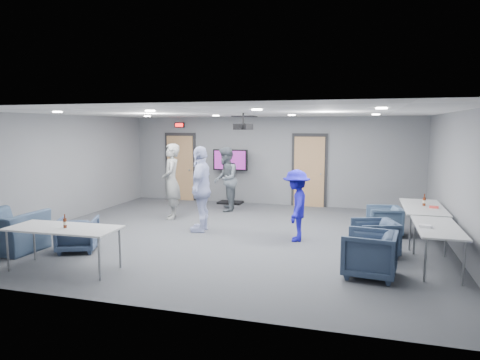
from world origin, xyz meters
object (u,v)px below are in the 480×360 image
(table_right_b, at_px, (438,229))
(tv_stand, at_px, (230,173))
(person_c, at_px, (201,189))
(bottle_front, at_px, (65,223))
(person_d, at_px, (296,205))
(projector, at_px, (243,126))
(bottle_right, at_px, (424,201))
(chair_right_c, at_px, (369,254))
(person_b, at_px, (225,179))
(chair_right_a, at_px, (384,221))
(chair_front_a, at_px, (78,234))
(table_front_left, at_px, (63,230))
(table_right_a, at_px, (423,208))
(person_a, at_px, (171,181))
(chair_front_b, at_px, (8,231))
(chair_right_b, at_px, (375,238))

(table_right_b, xyz_separation_m, tv_stand, (-5.22, 4.93, 0.28))
(tv_stand, bearing_deg, person_c, -83.23)
(bottle_front, relative_size, tv_stand, 0.13)
(person_d, xyz_separation_m, projector, (-1.16, 0.01, 1.65))
(person_d, relative_size, tv_stand, 0.89)
(table_right_b, height_order, bottle_right, bottle_right)
(person_c, height_order, person_d, person_c)
(chair_right_c, bearing_deg, person_b, -131.96)
(chair_right_c, bearing_deg, chair_right_a, -179.67)
(person_b, relative_size, chair_front_a, 2.51)
(person_c, bearing_deg, chair_right_c, 54.35)
(table_front_left, bearing_deg, chair_front_a, 114.26)
(person_c, xyz_separation_m, table_right_a, (4.80, 0.53, -0.29))
(person_c, height_order, tv_stand, person_c)
(person_a, relative_size, tv_stand, 1.16)
(table_right_a, bearing_deg, person_c, 96.34)
(chair_right_c, bearing_deg, person_d, -134.56)
(person_d, height_order, chair_right_a, person_d)
(table_right_b, distance_m, projector, 4.27)
(table_right_b, distance_m, table_front_left, 6.30)
(table_right_b, bearing_deg, chair_front_b, 98.83)
(table_right_a, height_order, bottle_right, bottle_right)
(chair_right_b, relative_size, chair_right_c, 0.91)
(person_c, distance_m, table_front_left, 3.43)
(person_b, distance_m, tv_stand, 1.19)
(chair_front_b, xyz_separation_m, projector, (4.07, 2.35, 2.01))
(tv_stand, distance_m, projector, 4.33)
(chair_front_a, bearing_deg, chair_right_a, -176.74)
(person_a, distance_m, bottle_right, 6.08)
(person_b, distance_m, chair_front_b, 5.74)
(chair_right_c, xyz_separation_m, bottle_front, (-4.88, -1.09, 0.44))
(chair_right_a, bearing_deg, bottle_front, -60.88)
(person_d, distance_m, table_right_b, 2.81)
(person_d, bearing_deg, chair_right_b, 62.31)
(chair_right_a, distance_m, bottle_right, 0.94)
(table_right_a, bearing_deg, chair_right_c, 157.38)
(chair_right_a, height_order, projector, projector)
(bottle_right, bearing_deg, chair_right_c, -112.51)
(tv_stand, bearing_deg, chair_front_a, -102.71)
(chair_right_b, bearing_deg, bottle_front, -83.76)
(person_a, height_order, table_right_b, person_a)
(chair_right_b, bearing_deg, table_right_a, 126.54)
(chair_right_b, bearing_deg, chair_right_c, -23.63)
(bottle_right, bearing_deg, table_right_a, -108.50)
(chair_right_b, relative_size, table_front_left, 0.39)
(chair_right_a, bearing_deg, person_d, -69.12)
(person_a, height_order, bottle_right, person_a)
(chair_front_a, height_order, chair_front_b, chair_front_b)
(person_d, distance_m, bottle_right, 2.74)
(person_a, xyz_separation_m, table_right_a, (6.04, -0.50, -0.29))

